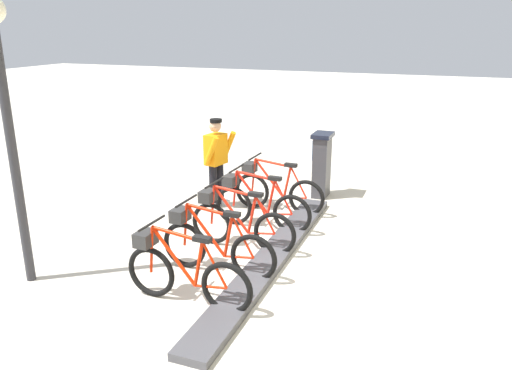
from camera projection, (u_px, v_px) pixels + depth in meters
ground_plane at (271, 261)px, 7.35m from camera, size 60.00×60.00×0.00m
dock_rail_base at (271, 258)px, 7.33m from camera, size 0.44×5.11×0.10m
payment_kiosk at (322, 164)px, 9.92m from camera, size 0.36×0.52×1.28m
bike_docked_0 at (275, 189)px, 9.17m from camera, size 1.72×0.54×1.02m
bike_docked_1 at (258, 204)px, 8.40m from camera, size 1.72×0.54×1.02m
bike_docked_2 at (238, 222)px, 7.64m from camera, size 1.72×0.54×1.02m
bike_docked_3 at (213, 244)px, 6.87m from camera, size 1.72×0.54×1.02m
bike_docked_4 at (182, 272)px, 6.11m from camera, size 1.72×0.54×1.02m
worker_near_rack at (216, 159)px, 9.30m from camera, size 0.55×0.68×1.66m
lamp_post at (5, 102)px, 6.09m from camera, size 0.32×0.32×3.60m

